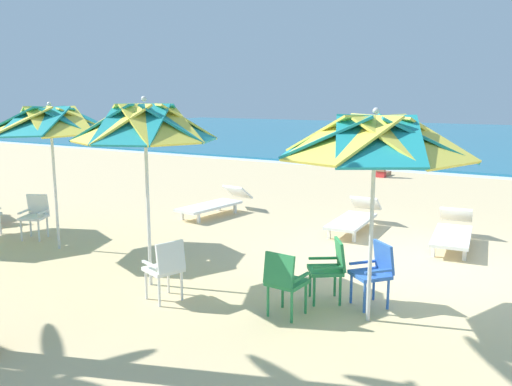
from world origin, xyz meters
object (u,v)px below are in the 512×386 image
object	(u,v)px
beachgoer_seated	(382,169)
plastic_chair_2	(284,280)
sun_lounger_1	(453,232)
plastic_chair_4	(35,214)
beach_umbrella_1	(145,125)
sun_lounger_3	(215,203)
plastic_chair_3	(166,266)
beach_umbrella_0	(375,139)
plastic_chair_0	(375,270)
beach_umbrella_2	(51,122)
plastic_chair_1	(330,266)
sun_lounger_2	(354,218)

from	to	relation	value
beachgoer_seated	plastic_chair_2	bearing A→B (deg)	-77.69
sun_lounger_1	plastic_chair_4	bearing A→B (deg)	-153.03
beach_umbrella_1	sun_lounger_3	size ratio (longest dim) A/B	1.27
plastic_chair_3	beachgoer_seated	bearing A→B (deg)	94.79
beach_umbrella_0	plastic_chair_0	world-z (taller)	beach_umbrella_0
beach_umbrella_2	beachgoer_seated	size ratio (longest dim) A/B	2.90
plastic_chair_0	beachgoer_seated	world-z (taller)	beachgoer_seated
beach_umbrella_0	plastic_chair_1	distance (m)	1.94
plastic_chair_2	sun_lounger_2	bearing A→B (deg)	99.98
plastic_chair_0	sun_lounger_3	bearing A→B (deg)	145.93
plastic_chair_1	plastic_chair_3	distance (m)	2.24
plastic_chair_3	beachgoer_seated	world-z (taller)	beachgoer_seated
beach_umbrella_1	sun_lounger_1	size ratio (longest dim) A/B	1.26
plastic_chair_0	plastic_chair_3	xyz separation A→B (m)	(-2.49, -1.32, 0.00)
sun_lounger_3	beachgoer_seated	bearing A→B (deg)	79.45
beach_umbrella_0	plastic_chair_0	distance (m)	1.86
sun_lounger_2	beach_umbrella_2	bearing A→B (deg)	-135.81
plastic_chair_2	sun_lounger_2	size ratio (longest dim) A/B	0.40
beach_umbrella_0	sun_lounger_3	xyz separation A→B (m)	(-5.14, 3.91, -2.00)
beach_umbrella_2	beach_umbrella_0	bearing A→B (deg)	-1.05
plastic_chair_3	sun_lounger_1	world-z (taller)	plastic_chair_3
plastic_chair_2	sun_lounger_3	distance (m)	6.05
beach_umbrella_1	plastic_chair_3	distance (m)	2.02
plastic_chair_2	plastic_chair_4	bearing A→B (deg)	172.23
beach_umbrella_1	beach_umbrella_2	xyz separation A→B (m)	(-2.76, 0.56, -0.05)
plastic_chair_0	sun_lounger_1	distance (m)	3.55
beach_umbrella_0	sun_lounger_2	distance (m)	4.97
sun_lounger_1	sun_lounger_3	distance (m)	5.37
beach_umbrella_2	beachgoer_seated	distance (m)	12.20
sun_lounger_2	beach_umbrella_1	bearing A→B (deg)	-107.22
plastic_chair_1	sun_lounger_3	world-z (taller)	plastic_chair_1
beach_umbrella_1	beachgoer_seated	xyz separation A→B (m)	(-0.44, 12.36, -2.09)
plastic_chair_3	plastic_chair_4	world-z (taller)	same
plastic_chair_2	plastic_chair_3	distance (m)	1.67
plastic_chair_1	beachgoer_seated	bearing A→B (deg)	104.46
plastic_chair_0	plastic_chair_4	distance (m)	6.87
plastic_chair_4	beachgoer_seated	xyz separation A→B (m)	(3.31, 11.54, -0.20)
plastic_chair_2	beach_umbrella_1	world-z (taller)	beach_umbrella_1
plastic_chair_4	sun_lounger_3	distance (m)	3.99
sun_lounger_3	beach_umbrella_0	bearing A→B (deg)	-37.27
plastic_chair_1	beachgoer_seated	size ratio (longest dim) A/B	0.94
beach_umbrella_2	sun_lounger_3	world-z (taller)	beach_umbrella_2
beach_umbrella_0	plastic_chair_2	size ratio (longest dim) A/B	3.06
plastic_chair_4	sun_lounger_1	xyz separation A→B (m)	(7.19, 3.66, -0.22)
beach_umbrella_1	plastic_chair_0	bearing A→B (deg)	17.02
plastic_chair_0	plastic_chair_2	xyz separation A→B (m)	(-0.86, -0.95, 0.00)
sun_lounger_2	sun_lounger_3	xyz separation A→B (m)	(-3.37, -0.28, 0.00)
plastic_chair_1	plastic_chair_3	size ratio (longest dim) A/B	1.00
plastic_chair_2	plastic_chair_3	world-z (taller)	same
sun_lounger_1	plastic_chair_2	bearing A→B (deg)	-104.80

